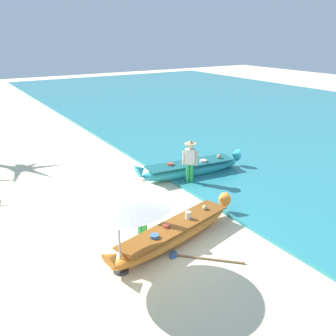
% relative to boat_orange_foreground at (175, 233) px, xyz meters
% --- Properties ---
extents(ground_plane, '(80.00, 80.00, 0.00)m').
position_rel_boat_orange_foreground_xyz_m(ground_plane, '(-0.59, 0.40, -0.27)').
color(ground_plane, beige).
extents(sea, '(24.00, 56.00, 0.10)m').
position_rel_boat_orange_foreground_xyz_m(sea, '(14.12, 8.40, -0.22)').
color(sea, teal).
rests_on(sea, ground).
extents(boat_orange_foreground, '(4.57, 1.83, 0.78)m').
position_rel_boat_orange_foreground_xyz_m(boat_orange_foreground, '(0.00, 0.00, 0.00)').
color(boat_orange_foreground, orange).
rests_on(boat_orange_foreground, ground).
extents(boat_cyan_midground, '(4.54, 1.24, 0.87)m').
position_rel_boat_orange_foreground_xyz_m(boat_cyan_midground, '(3.09, 3.74, 0.03)').
color(boat_cyan_midground, '#33B2BC').
rests_on(boat_cyan_midground, ground).
extents(person_vendor_hatted, '(0.54, 0.50, 1.67)m').
position_rel_boat_orange_foreground_xyz_m(person_vendor_hatted, '(2.60, 3.08, 0.69)').
color(person_vendor_hatted, green).
rests_on(person_vendor_hatted, ground).
extents(person_tourist_customer, '(0.49, 0.56, 1.71)m').
position_rel_boat_orange_foreground_xyz_m(person_tourist_customer, '(-0.58, 0.76, 0.69)').
color(person_tourist_customer, green).
rests_on(person_tourist_customer, ground).
extents(patio_umbrella_large, '(2.47, 2.47, 2.21)m').
position_rel_boat_orange_foreground_xyz_m(patio_umbrella_large, '(-1.79, -0.44, 1.72)').
color(patio_umbrella_large, '#B7B7BC').
rests_on(patio_umbrella_large, ground).
extents(paddle, '(1.49, 1.44, 0.05)m').
position_rel_boat_orange_foreground_xyz_m(paddle, '(0.03, -0.94, -0.24)').
color(paddle, '#8E6B47').
rests_on(paddle, ground).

